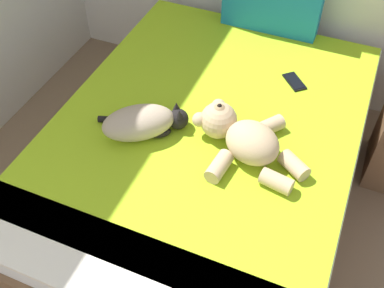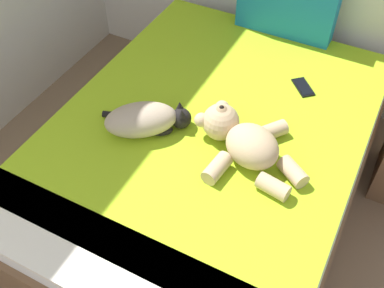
# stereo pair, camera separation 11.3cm
# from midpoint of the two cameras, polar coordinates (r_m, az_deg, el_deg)

# --- Properties ---
(bed) EXTENTS (1.49, 2.00, 0.53)m
(bed) POSITION_cam_midpoint_polar(r_m,az_deg,el_deg) (2.41, 3.35, -2.07)
(bed) COLOR brown
(bed) RESTS_ON ground_plane
(cat) EXTENTS (0.43, 0.36, 0.15)m
(cat) POSITION_cam_midpoint_polar(r_m,az_deg,el_deg) (2.13, -4.40, 3.03)
(cat) COLOR tan
(cat) RESTS_ON bed
(teddy_bear) EXTENTS (0.58, 0.48, 0.19)m
(teddy_bear) POSITION_cam_midpoint_polar(r_m,az_deg,el_deg) (2.04, 7.95, 0.44)
(teddy_bear) COLOR tan
(teddy_bear) RESTS_ON bed
(cell_phone) EXTENTS (0.15, 0.16, 0.01)m
(cell_phone) POSITION_cam_midpoint_polar(r_m,az_deg,el_deg) (2.49, 15.04, 6.88)
(cell_phone) COLOR black
(cell_phone) RESTS_ON bed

